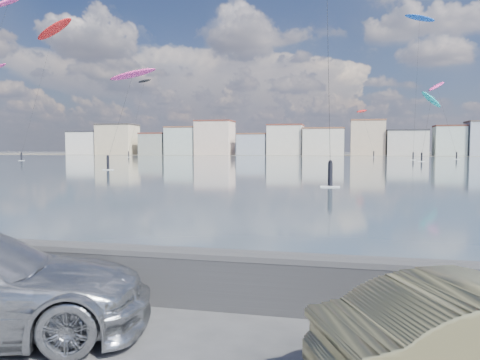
{
  "coord_description": "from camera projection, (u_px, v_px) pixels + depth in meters",
  "views": [
    {
      "loc": [
        3.08,
        -5.11,
        2.83
      ],
      "look_at": [
        1.0,
        4.0,
        2.2
      ],
      "focal_mm": 35.0,
      "sensor_mm": 36.0,
      "label": 1
    }
  ],
  "objects": [
    {
      "name": "bay_water",
      "position": [
        331.0,
        162.0,
        94.84
      ],
      "size": [
        500.0,
        177.0,
        0.0
      ],
      "primitive_type": "cube",
      "color": "#384F59",
      "rests_on": "ground"
    },
    {
      "name": "far_shore_strip",
      "position": [
        339.0,
        155.0,
        200.38
      ],
      "size": [
        500.0,
        60.0,
        0.0
      ],
      "primitive_type": "cube",
      "color": "#4C473D",
      "rests_on": "ground"
    },
    {
      "name": "seawall",
      "position": [
        170.0,
        273.0,
        8.43
      ],
      "size": [
        400.0,
        0.36,
        1.08
      ],
      "color": "#28282B",
      "rests_on": "ground"
    },
    {
      "name": "far_buildings",
      "position": [
        342.0,
        140.0,
        186.06
      ],
      "size": [
        240.79,
        13.26,
        14.6
      ],
      "color": "white",
      "rests_on": "ground"
    },
    {
      "name": "kitesurfer_3",
      "position": [
        8.0,
        4.0,
        96.04
      ],
      "size": [
        6.12,
        15.26,
        35.83
      ],
      "color": "#E5338C",
      "rests_on": "ground"
    },
    {
      "name": "kitesurfer_4",
      "position": [
        431.0,
        101.0,
        110.52
      ],
      "size": [
        7.71,
        16.44,
        16.53
      ],
      "color": "#19BFBF",
      "rests_on": "ground"
    },
    {
      "name": "kitesurfer_10",
      "position": [
        437.0,
        87.0,
        130.62
      ],
      "size": [
        7.37,
        16.75,
        22.39
      ],
      "color": "#E5338C",
      "rests_on": "ground"
    },
    {
      "name": "kitesurfer_12",
      "position": [
        132.0,
        76.0,
        75.98
      ],
      "size": [
        8.58,
        17.98,
        16.33
      ],
      "color": "#E5338C",
      "rests_on": "ground"
    },
    {
      "name": "kitesurfer_15",
      "position": [
        420.0,
        21.0,
        118.31
      ],
      "size": [
        7.48,
        10.76,
        37.62
      ],
      "color": "blue",
      "rests_on": "ground"
    },
    {
      "name": "kitesurfer_16",
      "position": [
        362.0,
        112.0,
        158.38
      ],
      "size": [
        7.06,
        11.4,
        16.5
      ],
      "color": "red",
      "rests_on": "ground"
    },
    {
      "name": "kitesurfer_17",
      "position": [
        144.0,
        82.0,
        161.58
      ],
      "size": [
        7.7,
        17.13,
        27.1
      ],
      "color": "black",
      "rests_on": "ground"
    },
    {
      "name": "kitesurfer_18",
      "position": [
        54.0,
        30.0,
        117.37
      ],
      "size": [
        10.7,
        15.06,
        35.97
      ],
      "color": "red",
      "rests_on": "ground"
    }
  ]
}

